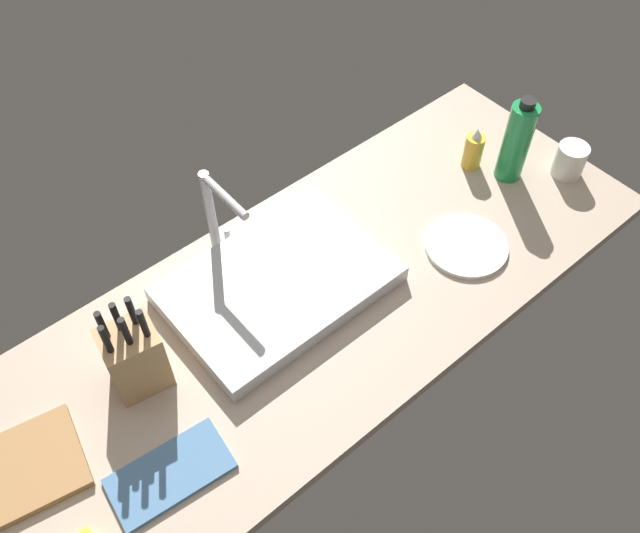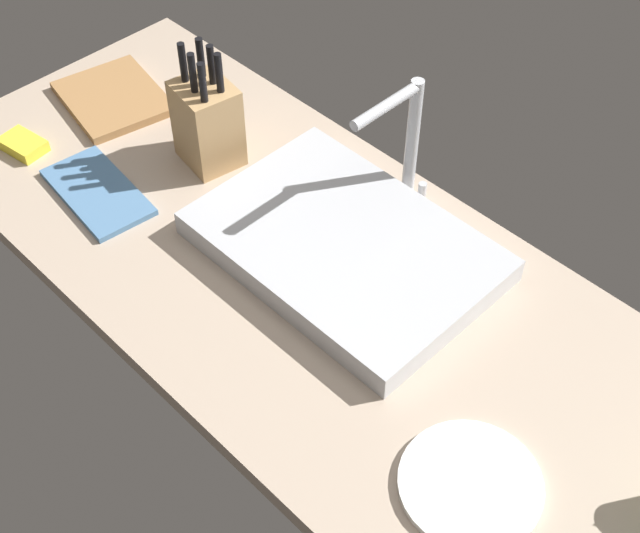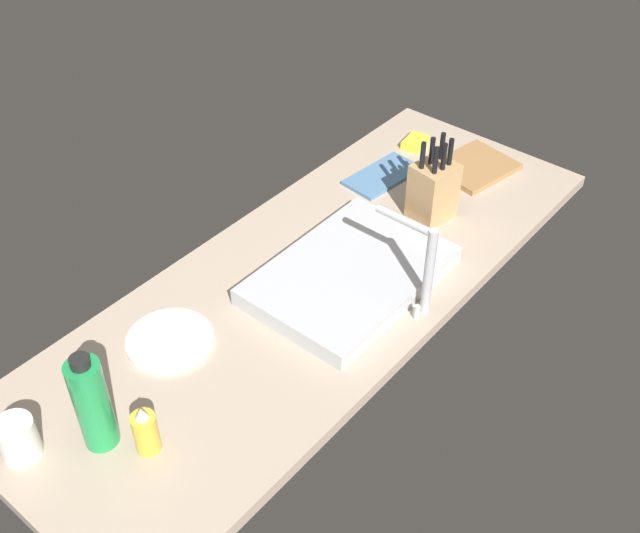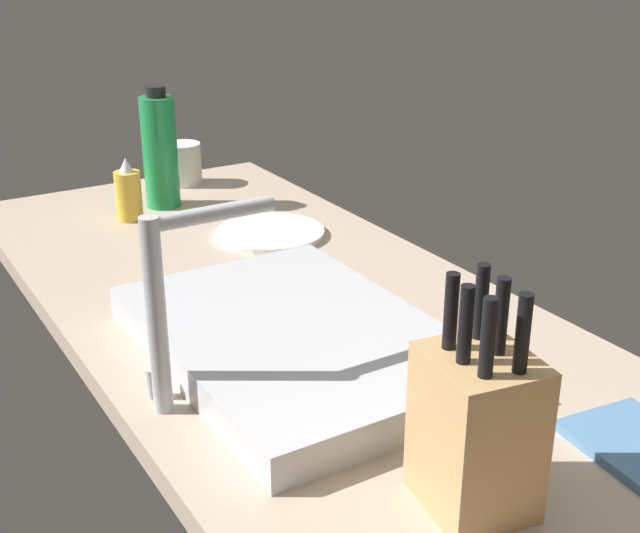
{
  "view_description": "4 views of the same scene",
  "coord_description": "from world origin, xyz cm",
  "px_view_note": "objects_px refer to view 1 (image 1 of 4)",
  "views": [
    {
      "loc": [
        -58.71,
        -71.98,
        133.86
      ],
      "look_at": [
        2.99,
        1.15,
        12.38
      ],
      "focal_mm": 38.05,
      "sensor_mm": 36.0,
      "label": 1
    },
    {
      "loc": [
        67.86,
        -70.53,
        116.36
      ],
      "look_at": [
        -0.44,
        -2.96,
        11.78
      ],
      "focal_mm": 49.03,
      "sensor_mm": 36.0,
      "label": 2
    },
    {
      "loc": [
        114.13,
        96.22,
        136.75
      ],
      "look_at": [
        3.3,
        3.97,
        12.16
      ],
      "focal_mm": 43.27,
      "sensor_mm": 36.0,
      "label": 3
    },
    {
      "loc": [
        -94.88,
        58.4,
        59.68
      ],
      "look_at": [
        3.25,
        -1.46,
        12.25
      ],
      "focal_mm": 47.45,
      "sensor_mm": 36.0,
      "label": 4
    }
  ],
  "objects_px": {
    "dinner_plate": "(466,246)",
    "coffee_mug": "(570,160)",
    "cutting_board": "(23,470)",
    "faucet": "(215,209)",
    "soap_bottle": "(473,150)",
    "sink_basin": "(278,284)",
    "dish_towel": "(170,474)",
    "knife_block": "(134,357)",
    "water_bottle": "(517,142)"
  },
  "relations": [
    {
      "from": "sink_basin",
      "to": "dish_towel",
      "type": "bearing_deg",
      "value": -153.64
    },
    {
      "from": "faucet",
      "to": "soap_bottle",
      "type": "distance_m",
      "value": 0.74
    },
    {
      "from": "dish_towel",
      "to": "coffee_mug",
      "type": "xyz_separation_m",
      "value": [
        1.29,
        0.03,
        0.04
      ]
    },
    {
      "from": "dinner_plate",
      "to": "sink_basin",
      "type": "bearing_deg",
      "value": 155.91
    },
    {
      "from": "cutting_board",
      "to": "dinner_plate",
      "type": "distance_m",
      "value": 1.11
    },
    {
      "from": "dinner_plate",
      "to": "dish_towel",
      "type": "bearing_deg",
      "value": -178.61
    },
    {
      "from": "faucet",
      "to": "knife_block",
      "type": "bearing_deg",
      "value": -151.59
    },
    {
      "from": "faucet",
      "to": "coffee_mug",
      "type": "height_order",
      "value": "faucet"
    },
    {
      "from": "knife_block",
      "to": "dish_towel",
      "type": "relative_size",
      "value": 1.05
    },
    {
      "from": "dinner_plate",
      "to": "coffee_mug",
      "type": "bearing_deg",
      "value": 0.58
    },
    {
      "from": "water_bottle",
      "to": "coffee_mug",
      "type": "relative_size",
      "value": 2.68
    },
    {
      "from": "cutting_board",
      "to": "soap_bottle",
      "type": "xyz_separation_m",
      "value": [
        1.33,
        0.02,
        0.05
      ]
    },
    {
      "from": "water_bottle",
      "to": "dinner_plate",
      "type": "relative_size",
      "value": 1.21
    },
    {
      "from": "knife_block",
      "to": "coffee_mug",
      "type": "distance_m",
      "value": 1.23
    },
    {
      "from": "sink_basin",
      "to": "cutting_board",
      "type": "distance_m",
      "value": 0.66
    },
    {
      "from": "water_bottle",
      "to": "dinner_plate",
      "type": "height_order",
      "value": "water_bottle"
    },
    {
      "from": "faucet",
      "to": "coffee_mug",
      "type": "distance_m",
      "value": 0.96
    },
    {
      "from": "faucet",
      "to": "coffee_mug",
      "type": "bearing_deg",
      "value": -23.21
    },
    {
      "from": "faucet",
      "to": "coffee_mug",
      "type": "xyz_separation_m",
      "value": [
        0.88,
        -0.38,
        -0.11
      ]
    },
    {
      "from": "dinner_plate",
      "to": "faucet",
      "type": "bearing_deg",
      "value": 141.17
    },
    {
      "from": "sink_basin",
      "to": "knife_block",
      "type": "height_order",
      "value": "knife_block"
    },
    {
      "from": "sink_basin",
      "to": "dinner_plate",
      "type": "xyz_separation_m",
      "value": [
        0.44,
        -0.2,
        -0.02
      ]
    },
    {
      "from": "soap_bottle",
      "to": "water_bottle",
      "type": "xyz_separation_m",
      "value": [
        0.05,
        -0.09,
        0.06
      ]
    },
    {
      "from": "cutting_board",
      "to": "water_bottle",
      "type": "height_order",
      "value": "water_bottle"
    },
    {
      "from": "coffee_mug",
      "to": "dish_towel",
      "type": "bearing_deg",
      "value": -178.87
    },
    {
      "from": "coffee_mug",
      "to": "dinner_plate",
      "type": "bearing_deg",
      "value": -179.42
    },
    {
      "from": "dish_towel",
      "to": "knife_block",
      "type": "bearing_deg",
      "value": 72.28
    },
    {
      "from": "soap_bottle",
      "to": "sink_basin",
      "type": "bearing_deg",
      "value": 179.8
    },
    {
      "from": "water_bottle",
      "to": "coffee_mug",
      "type": "xyz_separation_m",
      "value": [
        0.13,
        -0.1,
        -0.07
      ]
    },
    {
      "from": "dinner_plate",
      "to": "dish_towel",
      "type": "height_order",
      "value": "same"
    },
    {
      "from": "sink_basin",
      "to": "knife_block",
      "type": "relative_size",
      "value": 2.04
    },
    {
      "from": "sink_basin",
      "to": "dish_towel",
      "type": "relative_size",
      "value": 2.15
    },
    {
      "from": "dish_towel",
      "to": "coffee_mug",
      "type": "relative_size",
      "value": 2.54
    },
    {
      "from": "knife_block",
      "to": "dish_towel",
      "type": "xyz_separation_m",
      "value": [
        -0.07,
        -0.22,
        -0.09
      ]
    },
    {
      "from": "soap_bottle",
      "to": "dinner_plate",
      "type": "xyz_separation_m",
      "value": [
        -0.23,
        -0.19,
        -0.05
      ]
    },
    {
      "from": "coffee_mug",
      "to": "sink_basin",
      "type": "bearing_deg",
      "value": 167.17
    },
    {
      "from": "coffee_mug",
      "to": "faucet",
      "type": "bearing_deg",
      "value": 156.79
    },
    {
      "from": "sink_basin",
      "to": "knife_block",
      "type": "distance_m",
      "value": 0.38
    },
    {
      "from": "sink_basin",
      "to": "soap_bottle",
      "type": "distance_m",
      "value": 0.67
    },
    {
      "from": "faucet",
      "to": "dinner_plate",
      "type": "height_order",
      "value": "faucet"
    },
    {
      "from": "dinner_plate",
      "to": "coffee_mug",
      "type": "xyz_separation_m",
      "value": [
        0.41,
        0.0,
        0.04
      ]
    },
    {
      "from": "water_bottle",
      "to": "dinner_plate",
      "type": "distance_m",
      "value": 0.32
    },
    {
      "from": "knife_block",
      "to": "sink_basin",
      "type": "bearing_deg",
      "value": 9.0
    },
    {
      "from": "dish_towel",
      "to": "coffee_mug",
      "type": "bearing_deg",
      "value": 1.13
    },
    {
      "from": "faucet",
      "to": "cutting_board",
      "type": "distance_m",
      "value": 0.68
    },
    {
      "from": "water_bottle",
      "to": "dish_towel",
      "type": "height_order",
      "value": "water_bottle"
    },
    {
      "from": "cutting_board",
      "to": "faucet",
      "type": "bearing_deg",
      "value": 18.59
    },
    {
      "from": "soap_bottle",
      "to": "dish_towel",
      "type": "height_order",
      "value": "soap_bottle"
    },
    {
      "from": "soap_bottle",
      "to": "coffee_mug",
      "type": "xyz_separation_m",
      "value": [
        0.18,
        -0.19,
        -0.01
      ]
    },
    {
      "from": "dinner_plate",
      "to": "dish_towel",
      "type": "xyz_separation_m",
      "value": [
        -0.88,
        -0.02,
        0.0
      ]
    }
  ]
}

